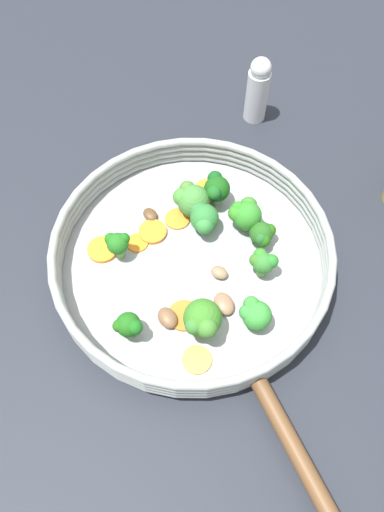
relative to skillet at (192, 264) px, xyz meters
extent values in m
plane|color=#20232B|center=(0.00, 0.00, -0.01)|extent=(4.00, 4.00, 0.00)
cylinder|color=#939699|center=(0.00, 0.00, 0.00)|extent=(0.35, 0.35, 0.02)
torus|color=gray|center=(0.00, 0.00, 0.01)|extent=(0.36, 0.36, 0.01)
torus|color=gray|center=(0.00, 0.00, 0.02)|extent=(0.36, 0.36, 0.01)
torus|color=gray|center=(0.00, 0.00, 0.04)|extent=(0.36, 0.36, 0.01)
torus|color=gray|center=(0.00, 0.00, 0.05)|extent=(0.36, 0.36, 0.01)
cylinder|color=brown|center=(0.26, -0.12, 0.02)|extent=(0.20, 0.11, 0.02)
sphere|color=#96989D|center=(0.14, -0.10, 0.01)|extent=(0.01, 0.01, 0.01)
sphere|color=gray|center=(0.16, -0.04, 0.01)|extent=(0.01, 0.01, 0.01)
cylinder|color=orange|center=(-0.06, 0.10, 0.01)|extent=(0.04, 0.04, 0.00)
cylinder|color=orange|center=(-0.10, -0.06, 0.01)|extent=(0.04, 0.04, 0.01)
cylinder|color=orange|center=(-0.07, 0.00, 0.01)|extent=(0.05, 0.05, 0.01)
cylinder|color=#EF9B3F|center=(0.09, -0.10, 0.01)|extent=(0.05, 0.05, 0.00)
cylinder|color=orange|center=(0.04, -0.07, 0.01)|extent=(0.05, 0.05, 0.00)
cylinder|color=orange|center=(-0.06, 0.04, 0.01)|extent=(0.05, 0.05, 0.00)
cylinder|color=orange|center=(-0.07, -0.03, 0.01)|extent=(0.04, 0.04, 0.00)
cylinder|color=#6E8F4B|center=(-0.08, -0.05, 0.02)|extent=(0.01, 0.01, 0.02)
sphere|color=#1F631A|center=(-0.08, -0.05, 0.04)|extent=(0.03, 0.03, 0.03)
sphere|color=#186013|center=(-0.09, -0.06, 0.04)|extent=(0.02, 0.02, 0.02)
sphere|color=#185E15|center=(-0.08, -0.04, 0.04)|extent=(0.01, 0.01, 0.01)
cylinder|color=#88AC6C|center=(0.12, -0.02, 0.02)|extent=(0.01, 0.01, 0.02)
sphere|color=#318631|center=(0.12, -0.02, 0.03)|extent=(0.04, 0.04, 0.04)
sphere|color=#328230|center=(0.10, -0.01, 0.04)|extent=(0.02, 0.02, 0.02)
sphere|color=#328237|center=(0.10, -0.02, 0.04)|extent=(0.02, 0.02, 0.02)
cylinder|color=#81A363|center=(-0.05, 0.06, 0.02)|extent=(0.01, 0.01, 0.01)
sphere|color=#3B7832|center=(-0.05, 0.06, 0.04)|extent=(0.04, 0.04, 0.04)
sphere|color=#327A35|center=(-0.06, 0.05, 0.04)|extent=(0.02, 0.02, 0.02)
sphere|color=#406E2C|center=(-0.06, 0.07, 0.04)|extent=(0.02, 0.02, 0.02)
sphere|color=#3B7D2E|center=(-0.06, 0.06, 0.04)|extent=(0.03, 0.03, 0.03)
cylinder|color=#5F8D4A|center=(0.08, 0.04, 0.02)|extent=(0.01, 0.01, 0.02)
sphere|color=#2D6E2A|center=(0.08, 0.04, 0.04)|extent=(0.03, 0.03, 0.03)
sphere|color=#237025|center=(0.09, 0.05, 0.04)|extent=(0.02, 0.02, 0.02)
sphere|color=#326620|center=(0.07, 0.04, 0.04)|extent=(0.02, 0.02, 0.02)
sphere|color=#2B7521|center=(0.07, 0.05, 0.04)|extent=(0.02, 0.02, 0.02)
cylinder|color=#749D52|center=(0.05, 0.08, 0.01)|extent=(0.01, 0.01, 0.01)
sphere|color=#205419|center=(0.05, 0.08, 0.03)|extent=(0.03, 0.03, 0.03)
sphere|color=#1F5521|center=(0.06, 0.07, 0.03)|extent=(0.02, 0.02, 0.02)
sphere|color=#1F550F|center=(0.06, 0.09, 0.03)|extent=(0.02, 0.02, 0.02)
sphere|color=#1D5B10|center=(0.06, 0.07, 0.03)|extent=(0.02, 0.02, 0.02)
cylinder|color=#81A66F|center=(-0.04, 0.10, 0.02)|extent=(0.01, 0.01, 0.02)
sphere|color=#154C13|center=(-0.04, 0.10, 0.04)|extent=(0.04, 0.04, 0.04)
sphere|color=#114918|center=(-0.05, 0.10, 0.04)|extent=(0.02, 0.02, 0.02)
sphere|color=#10421C|center=(-0.03, 0.09, 0.04)|extent=(0.02, 0.02, 0.02)
sphere|color=#17531A|center=(-0.03, 0.08, 0.04)|extent=(0.02, 0.02, 0.02)
cylinder|color=#7BA152|center=(0.01, -0.13, 0.02)|extent=(0.01, 0.01, 0.02)
sphere|color=#1B5A15|center=(0.01, -0.13, 0.04)|extent=(0.03, 0.03, 0.03)
sphere|color=#175D17|center=(0.02, -0.12, 0.04)|extent=(0.02, 0.02, 0.02)
sphere|color=#1C5613|center=(0.00, -0.13, 0.04)|extent=(0.02, 0.02, 0.02)
cylinder|color=#5E904A|center=(-0.02, 0.05, 0.02)|extent=(0.01, 0.01, 0.02)
sphere|color=#2B7030|center=(-0.02, 0.05, 0.03)|extent=(0.04, 0.04, 0.04)
sphere|color=#2A6F35|center=(-0.01, 0.04, 0.04)|extent=(0.02, 0.02, 0.02)
sphere|color=#307835|center=(-0.01, 0.04, 0.04)|extent=(0.02, 0.02, 0.02)
sphere|color=#2A6C35|center=(-0.03, 0.05, 0.04)|extent=(0.02, 0.02, 0.02)
cylinder|color=#759A5B|center=(0.02, 0.09, 0.02)|extent=(0.01, 0.01, 0.02)
sphere|color=#2B7823|center=(0.02, 0.09, 0.04)|extent=(0.04, 0.04, 0.04)
sphere|color=#2F7A20|center=(0.01, 0.08, 0.04)|extent=(0.02, 0.02, 0.02)
sphere|color=#347025|center=(0.01, 0.10, 0.04)|extent=(0.02, 0.02, 0.02)
sphere|color=#287C1E|center=(0.01, 0.09, 0.04)|extent=(0.02, 0.02, 0.02)
cylinder|color=#8BB46F|center=(0.07, -0.06, 0.02)|extent=(0.01, 0.01, 0.02)
sphere|color=#337121|center=(0.07, -0.06, 0.04)|extent=(0.05, 0.05, 0.05)
sphere|color=#316D29|center=(0.07, -0.08, 0.05)|extent=(0.02, 0.02, 0.02)
sphere|color=#3A7328|center=(0.08, -0.07, 0.05)|extent=(0.02, 0.02, 0.02)
ellipsoid|color=#896A4A|center=(0.04, 0.01, 0.01)|extent=(0.03, 0.02, 0.01)
ellipsoid|color=brown|center=(0.03, -0.08, 0.02)|extent=(0.04, 0.03, 0.01)
ellipsoid|color=#533921|center=(-0.09, 0.02, 0.01)|extent=(0.03, 0.02, 0.01)
ellipsoid|color=#866047|center=(0.07, -0.02, 0.01)|extent=(0.04, 0.04, 0.01)
cylinder|color=silver|center=(-0.10, 0.28, 0.04)|extent=(0.03, 0.03, 0.09)
sphere|color=silver|center=(-0.10, 0.28, 0.09)|extent=(0.03, 0.03, 0.03)
camera|label=1|loc=(0.21, -0.25, 0.59)|focal=35.00mm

